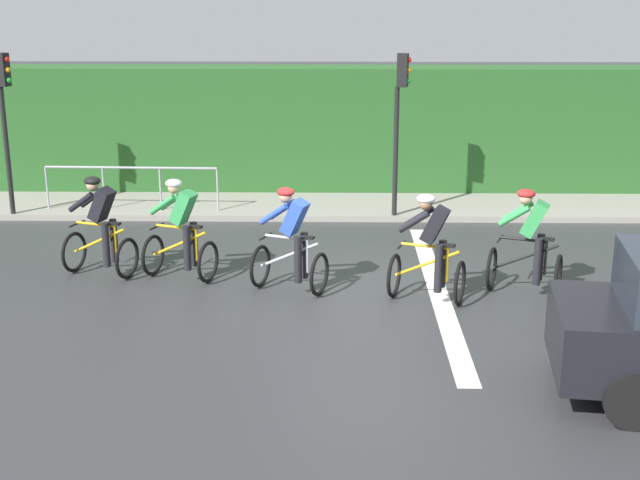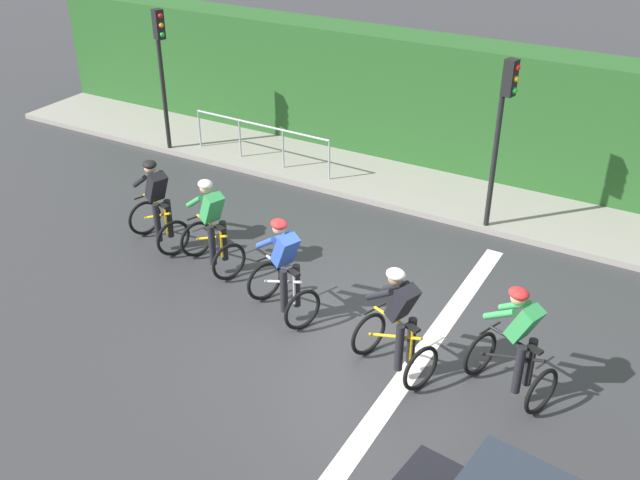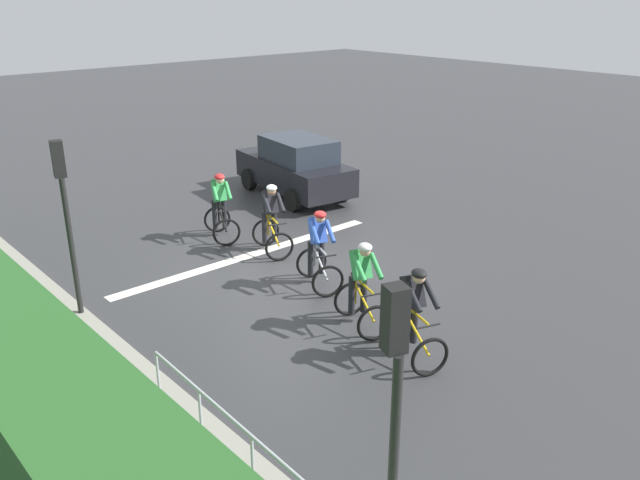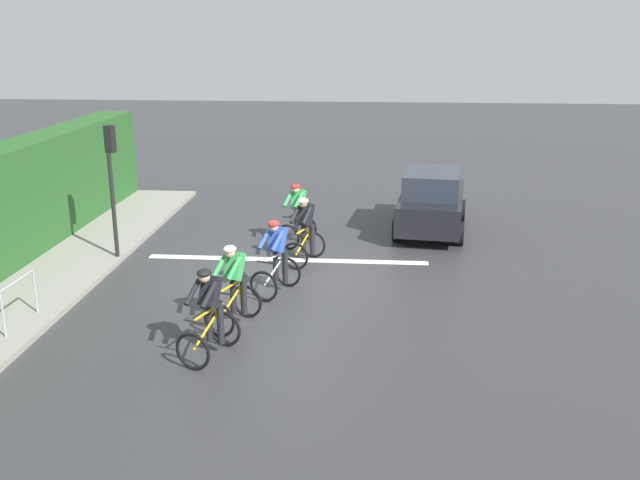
% 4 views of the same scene
% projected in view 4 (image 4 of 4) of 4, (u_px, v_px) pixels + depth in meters
% --- Properties ---
extents(ground_plane, '(80.00, 80.00, 0.00)m').
position_uv_depth(ground_plane, '(281.00, 274.00, 16.53)').
color(ground_plane, '#333335').
extents(sidewalk_kerb, '(2.80, 19.86, 0.12)m').
position_uv_depth(sidewalk_kerb, '(16.00, 296.00, 15.02)').
color(sidewalk_kerb, gray).
rests_on(sidewalk_kerb, ground).
extents(road_marking_stop_line, '(7.00, 0.30, 0.01)m').
position_uv_depth(road_marking_stop_line, '(287.00, 260.00, 17.56)').
color(road_marking_stop_line, silver).
rests_on(road_marking_stop_line, ground).
extents(cyclist_lead, '(1.00, 1.24, 1.66)m').
position_uv_depth(cyclist_lead, '(209.00, 315.00, 12.17)').
color(cyclist_lead, black).
rests_on(cyclist_lead, ground).
extents(cyclist_second, '(1.01, 1.25, 1.66)m').
position_uv_depth(cyclist_second, '(234.00, 287.00, 13.45)').
color(cyclist_second, black).
rests_on(cyclist_second, ground).
extents(cyclist_mid, '(1.04, 1.26, 1.66)m').
position_uv_depth(cyclist_mid, '(276.00, 258.00, 15.13)').
color(cyclist_mid, black).
rests_on(cyclist_mid, ground).
extents(cyclist_fourth, '(1.00, 1.24, 1.66)m').
position_uv_depth(cyclist_fourth, '(305.00, 232.00, 17.11)').
color(cyclist_fourth, black).
rests_on(cyclist_fourth, ground).
extents(cyclist_trailing, '(1.02, 1.25, 1.66)m').
position_uv_depth(cyclist_trailing, '(297.00, 215.00, 18.62)').
color(cyclist_trailing, black).
rests_on(cyclist_trailing, ground).
extents(car_black, '(2.28, 4.28, 1.76)m').
position_uv_depth(car_black, '(432.00, 201.00, 19.80)').
color(car_black, black).
rests_on(car_black, ground).
extents(traffic_light_near_crossing, '(0.24, 0.31, 3.34)m').
position_uv_depth(traffic_light_near_crossing, '(112.00, 172.00, 16.89)').
color(traffic_light_near_crossing, black).
rests_on(traffic_light_near_crossing, ground).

